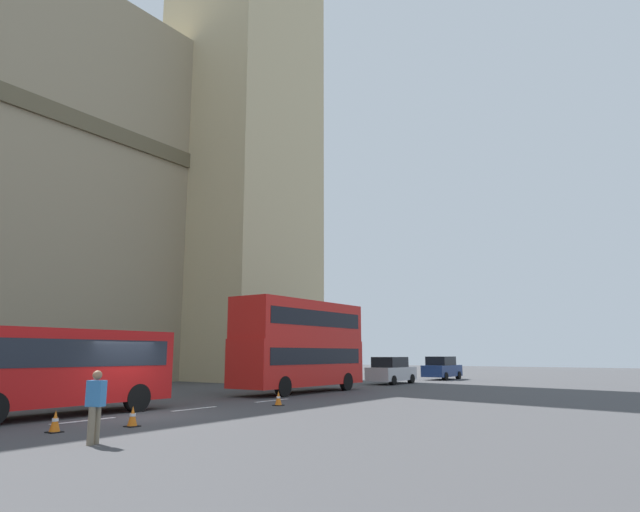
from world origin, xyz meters
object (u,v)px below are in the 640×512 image
object	(u,v)px
double_decker_bus	(301,342)
pedestrian_near_cones	(95,404)
sedan_lead	(391,371)
traffic_cone_west	(55,422)
sedan_trailing	(442,368)
traffic_cone_middle	(133,417)
traffic_cone_east	(278,398)

from	to	relation	value
double_decker_bus	pedestrian_near_cones	xyz separation A→B (m)	(-16.53, -6.37, -1.80)
sedan_lead	traffic_cone_west	size ratio (longest dim) A/B	7.59
traffic_cone_west	sedan_trailing	bearing A→B (deg)	5.60
sedan_lead	traffic_cone_middle	xyz separation A→B (m)	(-24.64, -4.43, -0.63)
sedan_lead	pedestrian_near_cones	distance (m)	27.89
traffic_cone_west	pedestrian_near_cones	distance (m)	2.77
traffic_cone_west	traffic_cone_middle	size ratio (longest dim) A/B	1.00
traffic_cone_east	pedestrian_near_cones	size ratio (longest dim) A/B	0.34
sedan_trailing	pedestrian_near_cones	distance (m)	35.97
double_decker_bus	sedan_trailing	world-z (taller)	double_decker_bus
sedan_lead	traffic_cone_middle	distance (m)	25.04
sedan_lead	traffic_cone_middle	size ratio (longest dim) A/B	7.59
sedan_trailing	pedestrian_near_cones	size ratio (longest dim) A/B	2.60
sedan_lead	sedan_trailing	world-z (taller)	same
traffic_cone_west	pedestrian_near_cones	world-z (taller)	pedestrian_near_cones
double_decker_bus	traffic_cone_east	bearing A→B (deg)	-149.99
traffic_cone_east	traffic_cone_middle	bearing A→B (deg)	-174.86
sedan_lead	pedestrian_near_cones	xyz separation A→B (m)	(-27.16, -6.38, -0.00)
traffic_cone_east	traffic_cone_west	bearing A→B (deg)	179.90
sedan_trailing	traffic_cone_east	world-z (taller)	sedan_trailing
sedan_lead	double_decker_bus	bearing A→B (deg)	-179.97
sedan_lead	traffic_cone_east	bearing A→B (deg)	-167.62
traffic_cone_west	traffic_cone_middle	world-z (taller)	same
pedestrian_near_cones	sedan_trailing	bearing A→B (deg)	9.70
double_decker_bus	traffic_cone_east	size ratio (longest dim) A/B	15.60
sedan_lead	pedestrian_near_cones	size ratio (longest dim) A/B	2.60
double_decker_bus	traffic_cone_east	distance (m)	7.88
double_decker_bus	traffic_cone_middle	distance (m)	14.89
sedan_trailing	traffic_cone_east	size ratio (longest dim) A/B	7.59
double_decker_bus	sedan_trailing	bearing A→B (deg)	-0.94
double_decker_bus	traffic_cone_west	world-z (taller)	double_decker_bus
sedan_trailing	traffic_cone_west	bearing A→B (deg)	-174.40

